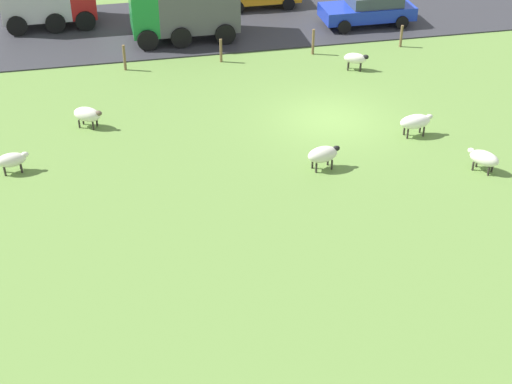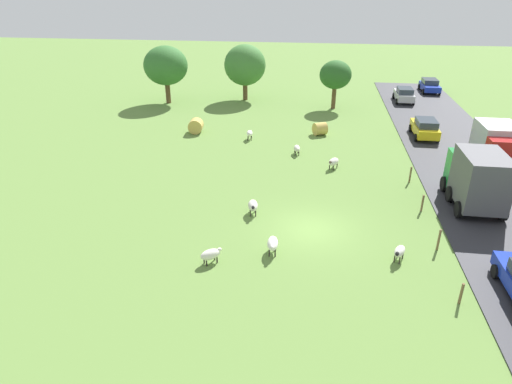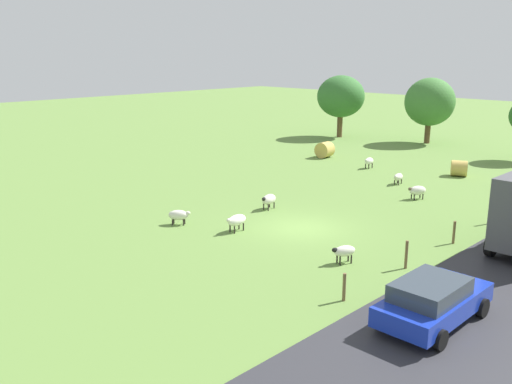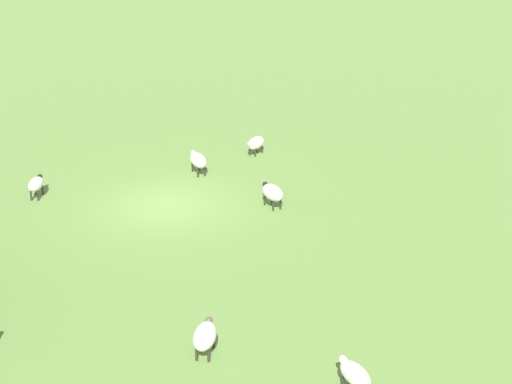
# 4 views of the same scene
# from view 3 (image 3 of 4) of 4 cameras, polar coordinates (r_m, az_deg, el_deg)

# --- Properties ---
(ground_plane) EXTENTS (160.00, 160.00, 0.00)m
(ground_plane) POSITION_cam_3_polar(r_m,az_deg,el_deg) (27.99, 4.64, -3.67)
(ground_plane) COLOR olive
(sheep_0) EXTENTS (0.64, 1.13, 0.72)m
(sheep_0) POSITION_cam_3_polar(r_m,az_deg,el_deg) (37.99, 14.26, 1.48)
(sheep_0) COLOR silver
(sheep_0) RESTS_ON ground_plane
(sheep_1) EXTENTS (0.60, 1.08, 0.81)m
(sheep_1) POSITION_cam_3_polar(r_m,az_deg,el_deg) (42.66, 11.41, 3.10)
(sheep_1) COLOR white
(sheep_1) RESTS_ON ground_plane
(sheep_2) EXTENTS (0.60, 1.28, 0.84)m
(sheep_2) POSITION_cam_3_polar(r_m,az_deg,el_deg) (27.23, -2.00, -2.89)
(sheep_2) COLOR white
(sheep_2) RESTS_ON ground_plane
(sheep_3) EXTENTS (0.73, 1.22, 0.84)m
(sheep_3) POSITION_cam_3_polar(r_m,az_deg,el_deg) (31.03, 1.31, -0.76)
(sheep_3) COLOR silver
(sheep_3) RESTS_ON ground_plane
(sheep_4) EXTENTS (1.00, 1.19, 0.81)m
(sheep_4) POSITION_cam_3_polar(r_m,az_deg,el_deg) (34.44, 16.09, 0.15)
(sheep_4) COLOR silver
(sheep_4) RESTS_ON ground_plane
(sheep_5) EXTENTS (1.12, 1.04, 0.76)m
(sheep_5) POSITION_cam_3_polar(r_m,az_deg,el_deg) (28.56, -7.86, -2.34)
(sheep_5) COLOR silver
(sheep_5) RESTS_ON ground_plane
(sheep_6) EXTENTS (0.82, 1.10, 0.76)m
(sheep_6) POSITION_cam_3_polar(r_m,az_deg,el_deg) (23.52, 8.95, -5.97)
(sheep_6) COLOR silver
(sheep_6) RESTS_ON ground_plane
(hay_bale_0) EXTENTS (1.44, 1.47, 1.10)m
(hay_bale_0) POSITION_cam_3_polar(r_m,az_deg,el_deg) (41.72, 19.94, 2.28)
(hay_bale_0) COLOR tan
(hay_bale_0) RESTS_ON ground_plane
(hay_bale_1) EXTENTS (1.38, 1.29, 1.27)m
(hay_bale_1) POSITION_cam_3_polar(r_m,az_deg,el_deg) (46.49, 7.00, 4.28)
(hay_bale_1) COLOR tan
(hay_bale_1) RESTS_ON ground_plane
(tree_1) EXTENTS (4.73, 4.73, 6.16)m
(tree_1) POSITION_cam_3_polar(r_m,az_deg,el_deg) (57.49, 8.62, 9.57)
(tree_1) COLOR brown
(tree_1) RESTS_ON ground_plane
(tree_2) EXTENTS (4.61, 4.61, 6.11)m
(tree_2) POSITION_cam_3_polar(r_m,az_deg,el_deg) (55.41, 17.25, 8.73)
(tree_2) COLOR brown
(tree_2) RESTS_ON ground_plane
(fence_post_0) EXTENTS (0.12, 0.12, 1.03)m
(fence_post_0) POSITION_cam_3_polar(r_m,az_deg,el_deg) (20.17, 8.95, -9.53)
(fence_post_0) COLOR brown
(fence_post_0) RESTS_ON ground_plane
(fence_post_1) EXTENTS (0.12, 0.12, 1.18)m
(fence_post_1) POSITION_cam_3_polar(r_m,az_deg,el_deg) (23.49, 15.04, -6.17)
(fence_post_1) COLOR brown
(fence_post_1) RESTS_ON ground_plane
(fence_post_2) EXTENTS (0.12, 0.12, 1.06)m
(fence_post_2) POSITION_cam_3_polar(r_m,az_deg,el_deg) (27.11, 19.49, -3.89)
(fence_post_2) COLOR brown
(fence_post_2) RESTS_ON ground_plane
(fence_post_3) EXTENTS (0.12, 0.12, 1.14)m
(fence_post_3) POSITION_cam_3_polar(r_m,az_deg,el_deg) (30.85, 22.87, -1.97)
(fence_post_3) COLOR brown
(fence_post_3) RESTS_ON ground_plane
(car_4) EXTENTS (2.19, 4.52, 1.52)m
(car_4) POSITION_cam_3_polar(r_m,az_deg,el_deg) (19.03, 17.55, -10.43)
(car_4) COLOR #1933B2
(car_4) RESTS_ON road_strip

